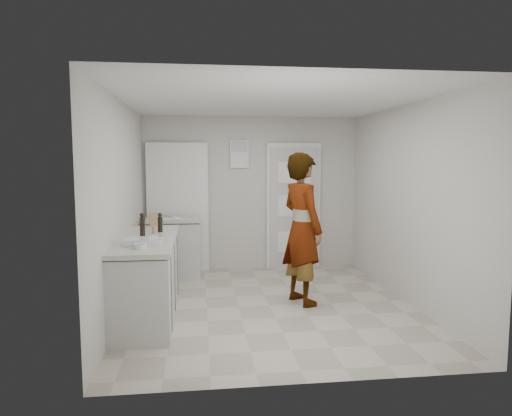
{
  "coord_description": "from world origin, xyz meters",
  "views": [
    {
      "loc": [
        -0.85,
        -5.45,
        1.81
      ],
      "look_at": [
        -0.12,
        0.4,
        1.18
      ],
      "focal_mm": 32.0,
      "sensor_mm": 36.0,
      "label": 1
    }
  ],
  "objects": [
    {
      "name": "spice_jar",
      "position": [
        -1.4,
        0.09,
        0.97
      ],
      "size": [
        0.06,
        0.06,
        0.09
      ],
      "primitive_type": "cylinder",
      "color": "tan",
      "rests_on": "main_counter"
    },
    {
      "name": "egg_bowl",
      "position": [
        -1.44,
        -0.87,
        0.95
      ],
      "size": [
        0.13,
        0.13,
        0.05
      ],
      "color": "silver",
      "rests_on": "main_counter"
    },
    {
      "name": "person",
      "position": [
        0.42,
        0.09,
        0.95
      ],
      "size": [
        0.68,
        0.81,
        1.9
      ],
      "primitive_type": "imported",
      "rotation": [
        0.0,
        0.0,
        1.94
      ],
      "color": "silver",
      "rests_on": "ground"
    },
    {
      "name": "oil_cruet_a",
      "position": [
        -1.33,
        0.19,
        1.04
      ],
      "size": [
        0.06,
        0.06,
        0.24
      ],
      "color": "black",
      "rests_on": "main_counter"
    },
    {
      "name": "ground",
      "position": [
        0.0,
        0.0,
        0.0
      ],
      "size": [
        4.0,
        4.0,
        0.0
      ],
      "primitive_type": "plane",
      "color": "#A89E8D",
      "rests_on": "ground"
    },
    {
      "name": "side_counter",
      "position": [
        -1.25,
        1.55,
        0.43
      ],
      "size": [
        0.84,
        0.61,
        0.93
      ],
      "color": "beige",
      "rests_on": "ground"
    },
    {
      "name": "papers",
      "position": [
        -1.33,
        1.55,
        0.93
      ],
      "size": [
        0.4,
        0.43,
        0.01
      ],
      "primitive_type": "cube",
      "rotation": [
        0.0,
        0.0,
        0.49
      ],
      "color": "white",
      "rests_on": "side_counter"
    },
    {
      "name": "main_counter",
      "position": [
        -1.45,
        -0.2,
        0.43
      ],
      "size": [
        0.64,
        1.96,
        0.93
      ],
      "color": "beige",
      "rests_on": "ground"
    },
    {
      "name": "cake_mix_box",
      "position": [
        -1.45,
        0.64,
        1.02
      ],
      "size": [
        0.12,
        0.07,
        0.19
      ],
      "primitive_type": "cube",
      "rotation": [
        0.0,
        0.0,
        0.22
      ],
      "color": "#916848",
      "rests_on": "main_counter"
    },
    {
      "name": "room_shell",
      "position": [
        -0.17,
        1.95,
        1.02
      ],
      "size": [
        4.0,
        4.0,
        4.0
      ],
      "color": "beige",
      "rests_on": "ground"
    },
    {
      "name": "oil_cruet_b",
      "position": [
        -1.51,
        -0.07,
        1.05
      ],
      "size": [
        0.06,
        0.06,
        0.27
      ],
      "color": "black",
      "rests_on": "main_counter"
    },
    {
      "name": "baking_dish",
      "position": [
        -1.44,
        -0.64,
        0.96
      ],
      "size": [
        0.38,
        0.27,
        0.07
      ],
      "rotation": [
        0.0,
        0.0,
        0.01
      ],
      "color": "silver",
      "rests_on": "main_counter"
    }
  ]
}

